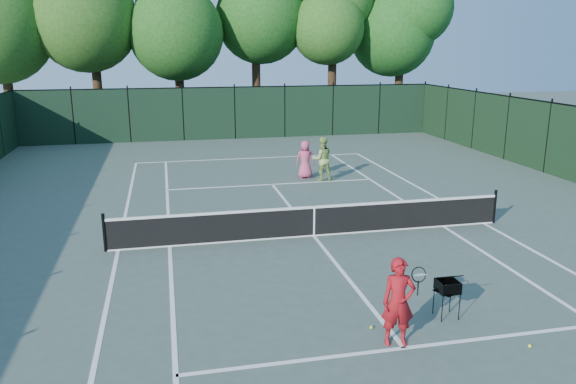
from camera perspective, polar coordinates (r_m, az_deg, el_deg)
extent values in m
plane|color=#445349|center=(16.39, 2.64, -4.49)|extent=(90.00, 90.00, 0.00)
cube|color=white|center=(15.94, -16.88, -5.68)|extent=(0.10, 23.77, 0.01)
cube|color=white|center=(18.52, 19.28, -3.03)|extent=(0.10, 23.77, 0.01)
cube|color=white|center=(15.87, -11.93, -5.43)|extent=(0.10, 23.77, 0.01)
cube|color=white|center=(17.86, 15.52, -3.38)|extent=(0.10, 23.77, 0.01)
cube|color=white|center=(27.65, -3.76, 3.45)|extent=(10.97, 0.10, 0.01)
cube|color=white|center=(10.87, 11.72, -15.26)|extent=(8.23, 0.10, 0.01)
cube|color=white|center=(22.37, -1.61, 0.78)|extent=(8.23, 0.10, 0.01)
cube|color=white|center=(16.39, 2.64, -4.48)|extent=(0.10, 12.80, 0.01)
cube|color=black|center=(16.24, 2.66, -2.97)|extent=(11.60, 0.03, 0.85)
cube|color=white|center=(16.12, 2.67, -1.55)|extent=(11.60, 0.05, 0.07)
cube|color=white|center=(16.38, 2.64, -4.42)|extent=(11.60, 0.05, 0.04)
cube|color=white|center=(16.24, 2.66, -2.97)|extent=(0.05, 0.04, 0.91)
cylinder|color=black|center=(15.80, -18.16, -3.94)|extent=(0.09, 0.09, 1.06)
cylinder|color=black|center=(18.54, 20.25, -1.40)|extent=(0.09, 0.09, 1.06)
cube|color=black|center=(33.41, -5.42, 7.96)|extent=(24.00, 0.05, 3.00)
cylinder|color=black|center=(37.65, -26.43, 8.41)|extent=(0.56, 0.56, 4.50)
cylinder|color=black|center=(37.26, -18.72, 9.34)|extent=(0.56, 0.56, 4.80)
cylinder|color=black|center=(36.89, -10.89, 9.41)|extent=(0.56, 0.56, 4.30)
ellipsoid|color=#174814|center=(36.83, -11.32, 18.11)|extent=(6.00, 6.00, 9.30)
cylinder|color=black|center=(37.84, -3.23, 10.30)|extent=(0.56, 0.56, 5.00)
cylinder|color=black|center=(38.30, 4.46, 10.03)|extent=(0.56, 0.56, 4.60)
ellipsoid|color=#1F4F16|center=(38.28, 4.65, 18.82)|extent=(6.20, 6.20, 9.61)
cylinder|color=black|center=(40.49, 11.14, 9.91)|extent=(0.56, 0.56, 4.40)
ellipsoid|color=#154A16|center=(40.44, 11.55, 17.75)|extent=(5.80, 5.80, 8.99)
imported|color=#A11219|center=(10.62, 11.15, -10.91)|extent=(0.67, 0.50, 1.68)
cylinder|color=black|center=(10.99, 13.06, -9.48)|extent=(0.03, 0.03, 0.30)
torus|color=black|center=(10.88, 13.14, -8.18)|extent=(0.30, 0.10, 0.30)
imported|color=#C5456B|center=(23.33, 1.76, 3.34)|extent=(0.86, 0.65, 1.58)
imported|color=#97B75B|center=(22.87, 3.47, 3.37)|extent=(0.88, 0.69, 1.80)
cylinder|color=black|center=(11.83, 15.39, -11.40)|extent=(0.02, 0.02, 0.56)
cylinder|color=black|center=(12.00, 17.01, -11.14)|extent=(0.02, 0.02, 0.56)
cylinder|color=black|center=(12.13, 14.57, -10.67)|extent=(0.02, 0.02, 0.56)
cylinder|color=black|center=(12.29, 16.15, -10.43)|extent=(0.02, 0.02, 0.56)
cube|color=black|center=(11.90, 15.91, -9.18)|extent=(0.55, 0.55, 0.23)
sphere|color=#D0E12E|center=(11.93, 15.89, -9.47)|extent=(0.06, 0.06, 0.06)
sphere|color=#D0E12E|center=(11.93, 15.89, -9.47)|extent=(0.06, 0.06, 0.06)
sphere|color=#D0E12E|center=(11.93, 15.89, -9.47)|extent=(0.06, 0.06, 0.06)
sphere|color=#D0E12E|center=(11.93, 15.89, -9.47)|extent=(0.06, 0.06, 0.06)
sphere|color=#D0E12E|center=(11.93, 15.89, -9.47)|extent=(0.06, 0.06, 0.06)
sphere|color=#D0E12E|center=(11.93, 15.89, -9.47)|extent=(0.06, 0.06, 0.06)
sphere|color=#D0E12E|center=(11.93, 15.89, -9.47)|extent=(0.06, 0.06, 0.06)
sphere|color=#D0E12E|center=(11.93, 15.89, -9.47)|extent=(0.06, 0.06, 0.06)
sphere|color=#D0E12E|center=(11.93, 15.89, -9.47)|extent=(0.06, 0.06, 0.06)
sphere|color=#D0E12E|center=(11.93, 15.89, -9.47)|extent=(0.06, 0.06, 0.06)
sphere|color=#D0E12E|center=(11.93, 15.89, -9.47)|extent=(0.06, 0.06, 0.06)
sphere|color=#D0E12E|center=(11.93, 15.89, -9.47)|extent=(0.06, 0.06, 0.06)
sphere|color=#D0E12E|center=(11.93, 15.89, -9.47)|extent=(0.06, 0.06, 0.06)
sphere|color=#D0E12E|center=(11.93, 15.89, -9.47)|extent=(0.06, 0.06, 0.06)
sphere|color=#CBEE30|center=(11.55, 23.36, -14.17)|extent=(0.07, 0.07, 0.07)
sphere|color=#CED92C|center=(11.39, 8.46, -13.45)|extent=(0.07, 0.07, 0.07)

